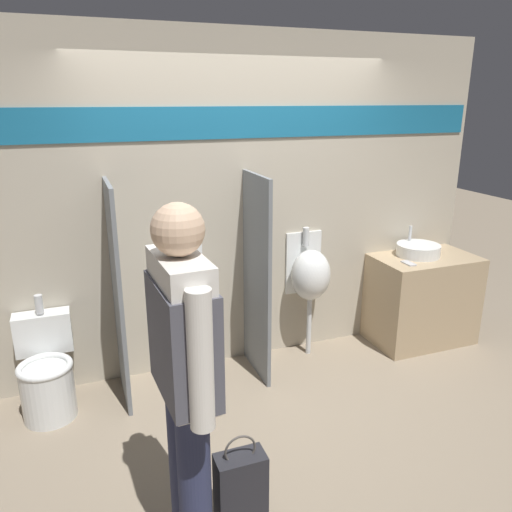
# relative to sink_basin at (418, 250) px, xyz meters

# --- Properties ---
(ground_plane) EXTENTS (16.00, 16.00, 0.00)m
(ground_plane) POSITION_rel_sink_basin_xyz_m (-1.64, -0.34, -0.87)
(ground_plane) COLOR gray
(display_wall) EXTENTS (4.40, 0.07, 2.70)m
(display_wall) POSITION_rel_sink_basin_xyz_m (-1.64, 0.26, 0.49)
(display_wall) COLOR #B2A893
(display_wall) RESTS_ON ground_plane
(sink_counter) EXTENTS (0.92, 0.57, 0.82)m
(sink_counter) POSITION_rel_sink_basin_xyz_m (0.05, -0.06, -0.46)
(sink_counter) COLOR tan
(sink_counter) RESTS_ON ground_plane
(sink_basin) EXTENTS (0.39, 0.39, 0.25)m
(sink_basin) POSITION_rel_sink_basin_xyz_m (0.00, 0.00, 0.00)
(sink_basin) COLOR silver
(sink_basin) RESTS_ON sink_counter
(cell_phone) EXTENTS (0.07, 0.14, 0.01)m
(cell_phone) POSITION_rel_sink_basin_xyz_m (-0.23, -0.17, -0.05)
(cell_phone) COLOR #B7B7BC
(cell_phone) RESTS_ON sink_counter
(divider_near_counter) EXTENTS (0.03, 0.56, 1.65)m
(divider_near_counter) POSITION_rel_sink_basin_xyz_m (-2.66, -0.05, -0.05)
(divider_near_counter) COLOR slate
(divider_near_counter) RESTS_ON ground_plane
(divider_mid) EXTENTS (0.03, 0.56, 1.65)m
(divider_mid) POSITION_rel_sink_basin_xyz_m (-1.59, -0.05, -0.05)
(divider_mid) COLOR slate
(divider_mid) RESTS_ON ground_plane
(urinal_near_counter) EXTENTS (0.35, 0.32, 1.14)m
(urinal_near_counter) POSITION_rel_sink_basin_xyz_m (-2.12, 0.07, -0.13)
(urinal_near_counter) COLOR silver
(urinal_near_counter) RESTS_ON ground_plane
(urinal_far) EXTENTS (0.35, 0.32, 1.14)m
(urinal_far) POSITION_rel_sink_basin_xyz_m (-1.05, 0.07, -0.13)
(urinal_far) COLOR silver
(urinal_far) RESTS_ON ground_plane
(toilet) EXTENTS (0.40, 0.54, 0.84)m
(toilet) POSITION_rel_sink_basin_xyz_m (-3.20, -0.07, -0.57)
(toilet) COLOR silver
(toilet) RESTS_ON ground_plane
(person_in_vest) EXTENTS (0.25, 0.62, 1.78)m
(person_in_vest) POSITION_rel_sink_basin_xyz_m (-2.49, -1.51, 0.16)
(person_in_vest) COLOR #282D4C
(person_in_vest) RESTS_ON ground_plane
(shopping_bag) EXTENTS (0.27, 0.15, 0.53)m
(shopping_bag) POSITION_rel_sink_basin_xyz_m (-2.21, -1.48, -0.67)
(shopping_bag) COLOR #232328
(shopping_bag) RESTS_ON ground_plane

